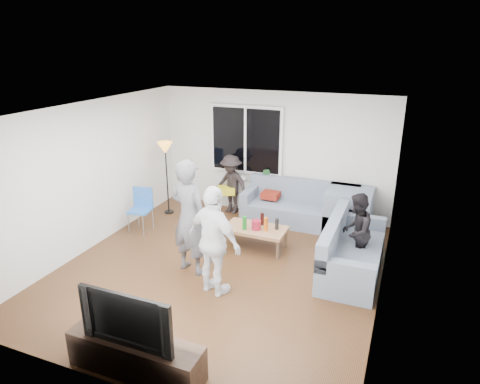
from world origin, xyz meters
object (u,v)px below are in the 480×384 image
at_px(side_chair, 140,211).
at_px(sofa_right_section, 354,247).
at_px(player_left, 190,217).
at_px(spectator_back, 231,184).
at_px(sofa_back_section, 299,204).
at_px(tv_console, 136,356).
at_px(television, 132,315).
at_px(player_right, 214,242).
at_px(floor_lamp, 167,179).
at_px(coffee_table, 255,238).
at_px(spectator_right, 356,231).

bearing_deg(side_chair, sofa_right_section, -10.36).
bearing_deg(sofa_right_section, side_chair, 89.88).
height_order(player_left, spectator_back, player_left).
distance_m(sofa_back_section, sofa_right_section, 2.02).
relative_size(tv_console, television, 1.42).
bearing_deg(side_chair, player_right, -42.17).
xyz_separation_m(floor_lamp, television, (2.14, -4.27, -0.02)).
relative_size(coffee_table, spectator_back, 0.85).
relative_size(floor_lamp, player_left, 0.83).
bearing_deg(floor_lamp, sofa_right_section, -14.47).
bearing_deg(spectator_right, sofa_back_section, -130.37).
xyz_separation_m(sofa_right_section, spectator_right, (0.00, 0.14, 0.22)).
bearing_deg(coffee_table, television, -93.22).
relative_size(side_chair, spectator_right, 0.67).
height_order(sofa_right_section, player_left, player_left).
bearing_deg(floor_lamp, player_right, -47.27).
xyz_separation_m(floor_lamp, spectator_right, (4.07, -0.91, -0.14)).
bearing_deg(floor_lamp, side_chair, -90.00).
height_order(coffee_table, side_chair, side_chair).
distance_m(player_right, tv_console, 1.92).
distance_m(sofa_right_section, player_left, 2.67).
bearing_deg(tv_console, television, 0.00).
height_order(coffee_table, spectator_right, spectator_right).
bearing_deg(player_right, player_left, -14.95).
bearing_deg(coffee_table, tv_console, -93.22).
bearing_deg(player_left, coffee_table, -108.02).
relative_size(spectator_right, spectator_back, 1.00).
xyz_separation_m(sofa_right_section, coffee_table, (-1.74, 0.17, -0.22)).
relative_size(player_left, television, 1.67).
relative_size(sofa_right_section, tv_console, 1.25).
bearing_deg(coffee_table, player_left, -121.37).
bearing_deg(sofa_right_section, sofa_back_section, 39.87).
height_order(spectator_right, tv_console, spectator_right).
height_order(sofa_right_section, spectator_right, spectator_right).
height_order(side_chair, spectator_back, spectator_back).
height_order(coffee_table, spectator_back, spectator_back).
distance_m(side_chair, player_right, 2.70).
height_order(player_right, tv_console, player_right).
bearing_deg(floor_lamp, television, -63.41).
bearing_deg(spectator_back, sofa_back_section, 14.78).
bearing_deg(tv_console, side_chair, 123.51).
height_order(coffee_table, tv_console, tv_console).
bearing_deg(spectator_right, player_left, -58.48).
bearing_deg(tv_console, player_right, 85.91).
xyz_separation_m(player_left, player_right, (0.63, -0.44, -0.11)).
bearing_deg(player_right, spectator_back, -51.55).
bearing_deg(floor_lamp, tv_console, -63.41).
bearing_deg(player_right, tv_console, 105.71).
relative_size(spectator_right, tv_console, 0.80).
bearing_deg(television, coffee_table, 86.78).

